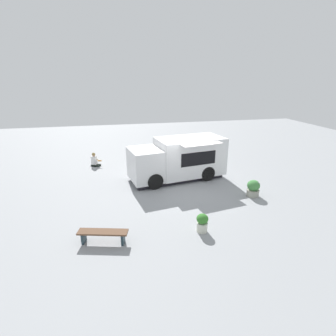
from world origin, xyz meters
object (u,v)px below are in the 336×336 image
at_px(person_customer, 95,161).
at_px(planter_flowering_far, 253,188).
at_px(planter_flowering_near, 202,222).
at_px(plaza_bench, 103,234).
at_px(food_truck, 179,160).

relative_size(person_customer, planter_flowering_far, 1.11).
distance_m(planter_flowering_near, planter_flowering_far, 4.22).
bearing_deg(planter_flowering_near, planter_flowering_far, 35.21).
distance_m(person_customer, plaza_bench, 8.71).
distance_m(food_truck, person_customer, 5.81).
height_order(planter_flowering_far, plaza_bench, planter_flowering_far).
xyz_separation_m(food_truck, person_customer, (-4.74, 3.28, -0.75)).
height_order(food_truck, person_customer, food_truck).
xyz_separation_m(planter_flowering_near, planter_flowering_far, (3.45, 2.43, 0.02)).
bearing_deg(person_customer, planter_flowering_near, -64.33).
distance_m(food_truck, plaza_bench, 6.84).
bearing_deg(planter_flowering_far, plaza_bench, -161.45).
bearing_deg(planter_flowering_far, food_truck, 133.82).
bearing_deg(planter_flowering_near, person_customer, 115.67).
bearing_deg(food_truck, planter_flowering_far, -46.18).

